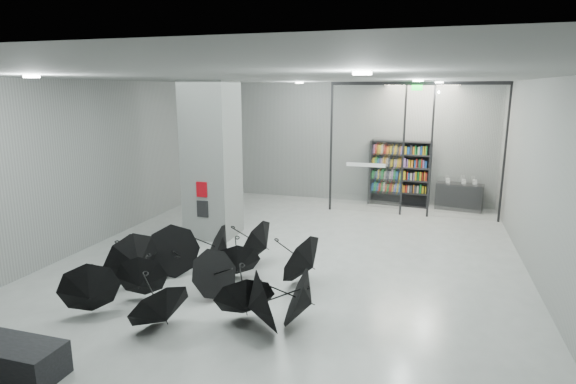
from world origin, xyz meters
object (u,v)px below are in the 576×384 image
(bench, at_px, (11,359))
(umbrella_cluster, at_px, (210,280))
(column, at_px, (212,160))
(shop_counter, at_px, (459,197))
(bookshelf, at_px, (400,173))

(bench, relative_size, umbrella_cluster, 0.27)
(column, xyz_separation_m, umbrella_cluster, (1.58, -3.49, -1.68))
(column, bearing_deg, shop_counter, 36.33)
(bench, distance_m, umbrella_cluster, 3.36)
(column, relative_size, umbrella_cluster, 0.74)
(bookshelf, distance_m, umbrella_cluster, 8.76)
(column, height_order, bench, column)
(bench, bearing_deg, bookshelf, 69.04)
(column, bearing_deg, bookshelf, 46.81)
(shop_counter, relative_size, umbrella_cluster, 0.26)
(bench, height_order, bookshelf, bookshelf)
(bookshelf, height_order, shop_counter, bookshelf)
(bench, bearing_deg, shop_counter, 60.97)
(umbrella_cluster, bearing_deg, shop_counter, 59.68)
(umbrella_cluster, bearing_deg, bench, -115.73)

